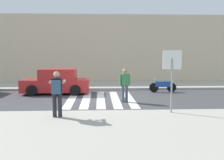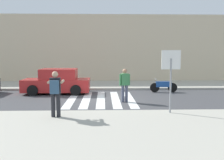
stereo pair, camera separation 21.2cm
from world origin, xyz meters
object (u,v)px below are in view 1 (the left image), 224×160
at_px(pedestrian_crossing, 125,83).
at_px(parked_car_red, 57,82).
at_px(stop_sign, 172,67).
at_px(photographer_with_backpack, 57,90).
at_px(motorcycle, 163,86).

relative_size(pedestrian_crossing, parked_car_red, 0.42).
xyz_separation_m(pedestrian_crossing, parked_car_red, (-3.98, 2.98, -0.25)).
bearing_deg(parked_car_red, stop_sign, -47.24).
distance_m(photographer_with_backpack, motorcycle, 8.98).
xyz_separation_m(stop_sign, photographer_with_backpack, (-4.48, -0.59, -0.80)).
height_order(stop_sign, parked_car_red, stop_sign).
relative_size(parked_car_red, motorcycle, 2.33).
xyz_separation_m(stop_sign, parked_car_red, (-5.57, 6.02, -1.24)).
relative_size(photographer_with_backpack, parked_car_red, 0.42).
relative_size(stop_sign, motorcycle, 1.43).
bearing_deg(photographer_with_backpack, parked_car_red, 99.32).
bearing_deg(motorcycle, parked_car_red, -177.46).
height_order(photographer_with_backpack, pedestrian_crossing, photographer_with_backpack).
bearing_deg(pedestrian_crossing, stop_sign, -62.37).
bearing_deg(pedestrian_crossing, parked_car_red, 143.13).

